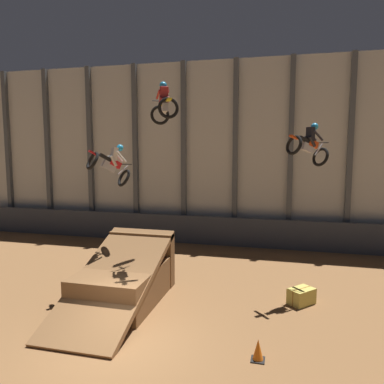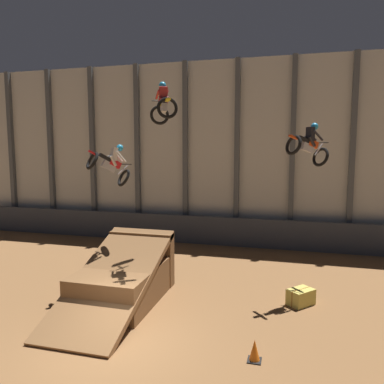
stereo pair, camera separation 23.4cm
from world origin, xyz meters
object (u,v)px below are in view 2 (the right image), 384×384
Objects in this scene: rider_bike_left_air at (111,164)px; rider_bike_center_air at (163,105)px; rider_bike_right_air at (309,145)px; hay_bale_trackside at (301,297)px; traffic_cone_near_ramp at (255,351)px; dirt_ramp at (125,278)px.

rider_bike_left_air is 2.98m from rider_bike_center_air.
rider_bike_right_air is 1.60× the size of hay_bale_trackside.
traffic_cone_near_ramp is (3.74, -3.64, -6.75)m from rider_bike_center_air.
hay_bale_trackside is (7.06, 0.39, -4.63)m from rider_bike_left_air.
rider_bike_left_air is at bearing -176.87° from hay_bale_trackside.
hay_bale_trackside is at bearing -49.48° from rider_bike_right_air.
traffic_cone_near_ramp is at bearing 9.89° from rider_bike_left_air.
dirt_ramp is 5.78m from traffic_cone_near_ramp.
rider_bike_left_air is at bearing 150.34° from rider_bike_center_air.
dirt_ramp reaches higher than traffic_cone_near_ramp.
rider_bike_left_air reaches higher than traffic_cone_near_ramp.
dirt_ramp is 6.43m from rider_bike_center_air.
rider_bike_center_air is 1.00× the size of rider_bike_right_air.
dirt_ramp is at bearing 150.25° from traffic_cone_near_ramp.
rider_bike_right_air is 2.96× the size of traffic_cone_near_ramp.
dirt_ramp is 3.33× the size of rider_bike_right_air.
traffic_cone_near_ramp is (-1.34, -4.95, -5.34)m from rider_bike_right_air.
rider_bike_center_air is 8.39m from hay_bale_trackside.
rider_bike_center_air reaches higher than hay_bale_trackside.
rider_bike_left_air is (-0.83, 0.74, 4.14)m from dirt_ramp.
rider_bike_right_air reaches higher than hay_bale_trackside.
dirt_ramp is at bearing -114.34° from rider_bike_right_air.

